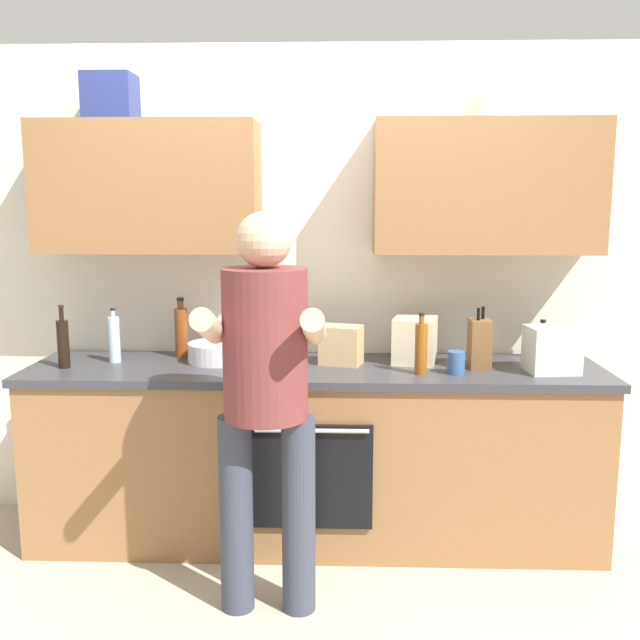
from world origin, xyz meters
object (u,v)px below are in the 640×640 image
(knife_block, at_px, (480,344))
(grocery_bag_produce, at_px, (552,350))
(bottle_oil, at_px, (542,344))
(grocery_bag_rice, at_px, (415,340))
(cup_tea, at_px, (456,363))
(grocery_bag_bread, at_px, (341,345))
(cup_ceramic, at_px, (249,362))
(bottle_water, at_px, (114,339))
(bottle_juice, at_px, (291,343))
(bottle_vinegar, at_px, (181,331))
(person_standing, at_px, (266,383))
(bottle_soy, at_px, (63,343))
(bottle_syrup, at_px, (421,348))
(mixing_bowl, at_px, (217,352))

(knife_block, height_order, grocery_bag_produce, knife_block)
(bottle_oil, relative_size, grocery_bag_produce, 0.89)
(grocery_bag_produce, relative_size, grocery_bag_rice, 1.00)
(cup_tea, xyz_separation_m, grocery_bag_bread, (-0.54, 0.18, 0.04))
(cup_ceramic, bearing_deg, bottle_water, 163.53)
(grocery_bag_produce, bearing_deg, bottle_water, 176.37)
(bottle_juice, bearing_deg, bottle_oil, 7.62)
(knife_block, relative_size, grocery_bag_produce, 1.31)
(knife_block, xyz_separation_m, grocery_bag_bread, (-0.68, 0.06, -0.02))
(bottle_oil, distance_m, grocery_bag_bread, 1.05)
(bottle_water, xyz_separation_m, cup_tea, (1.69, -0.19, -0.07))
(bottle_vinegar, distance_m, grocery_bag_bread, 0.85)
(person_standing, relative_size, knife_block, 5.56)
(bottle_vinegar, distance_m, bottle_soy, 0.58)
(bottle_syrup, distance_m, grocery_bag_rice, 0.24)
(knife_block, bearing_deg, bottle_oil, 31.01)
(bottle_oil, height_order, mixing_bowl, bottle_oil)
(bottle_syrup, bearing_deg, bottle_oil, 28.07)
(bottle_soy, height_order, grocery_bag_produce, bottle_soy)
(bottle_vinegar, bearing_deg, bottle_syrup, -15.27)
(bottle_syrup, height_order, bottle_soy, bottle_soy)
(mixing_bowl, height_order, grocery_bag_rice, grocery_bag_rice)
(person_standing, bearing_deg, bottle_soy, 150.91)
(bottle_juice, distance_m, grocery_bag_bread, 0.25)
(bottle_soy, xyz_separation_m, grocery_bag_bread, (1.36, 0.12, -0.03))
(bottle_oil, bearing_deg, mixing_bowl, -175.50)
(grocery_bag_produce, bearing_deg, bottle_vinegar, 171.66)
(cup_ceramic, height_order, grocery_bag_produce, grocery_bag_produce)
(bottle_water, xyz_separation_m, grocery_bag_bread, (1.15, -0.01, -0.02))
(bottle_water, relative_size, grocery_bag_produce, 1.20)
(bottle_vinegar, bearing_deg, bottle_juice, -14.41)
(bottle_oil, height_order, bottle_vinegar, bottle_vinegar)
(bottle_water, bearing_deg, grocery_bag_rice, 1.43)
(person_standing, distance_m, bottle_juice, 0.70)
(bottle_juice, bearing_deg, bottle_soy, -174.21)
(bottle_water, distance_m, knife_block, 1.83)
(cup_ceramic, bearing_deg, bottle_syrup, 0.84)
(person_standing, relative_size, bottle_water, 6.04)
(bottle_oil, distance_m, knife_block, 0.43)
(grocery_bag_bread, distance_m, grocery_bag_rice, 0.37)
(bottle_syrup, distance_m, cup_ceramic, 0.82)
(bottle_vinegar, xyz_separation_m, bottle_juice, (0.58, -0.15, -0.03))
(bottle_syrup, bearing_deg, grocery_bag_rice, 91.27)
(bottle_soy, bearing_deg, cup_ceramic, -5.04)
(bottle_vinegar, relative_size, bottle_syrup, 1.07)
(bottle_juice, xyz_separation_m, knife_block, (0.93, -0.05, 0.01))
(bottle_juice, bearing_deg, knife_block, -2.83)
(knife_block, bearing_deg, bottle_soy, -178.14)
(person_standing, bearing_deg, bottle_vinegar, 122.21)
(bottle_oil, xyz_separation_m, bottle_soy, (-2.40, -0.29, 0.05))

